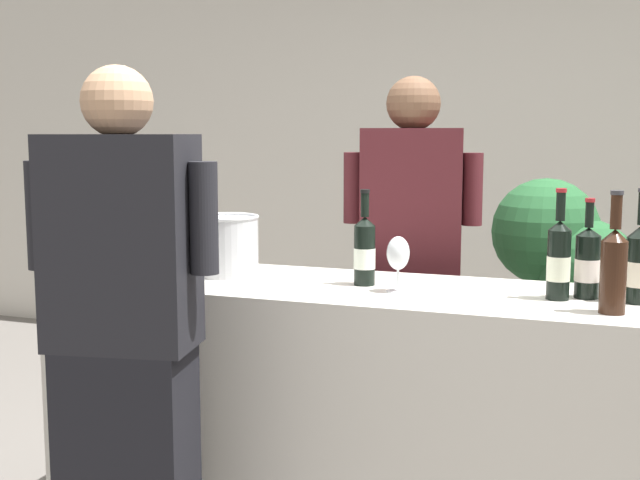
{
  "coord_description": "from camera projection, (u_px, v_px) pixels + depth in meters",
  "views": [
    {
      "loc": [
        0.81,
        -2.55,
        1.46
      ],
      "look_at": [
        -0.13,
        0.0,
        1.1
      ],
      "focal_mm": 45.29,
      "sensor_mm": 36.0,
      "label": 1
    }
  ],
  "objects": [
    {
      "name": "ice_bucket",
      "position": [
        227.0,
        245.0,
        2.91
      ],
      "size": [
        0.23,
        0.23,
        0.22
      ],
      "color": "silver",
      "rests_on": "counter"
    },
    {
      "name": "wine_bottle_4",
      "position": [
        614.0,
        267.0,
        2.28
      ],
      "size": [
        0.07,
        0.07,
        0.35
      ],
      "color": "black",
      "rests_on": "counter"
    },
    {
      "name": "person_guest",
      "position": [
        125.0,
        362.0,
        2.32
      ],
      "size": [
        0.56,
        0.31,
        1.65
      ],
      "color": "black",
      "rests_on": "ground_plane"
    },
    {
      "name": "person_server",
      "position": [
        411.0,
        290.0,
        3.27
      ],
      "size": [
        0.55,
        0.3,
        1.68
      ],
      "color": "black",
      "rests_on": "ground_plane"
    },
    {
      "name": "wine_bottle_2",
      "position": [
        121.0,
        240.0,
        2.89
      ],
      "size": [
        0.08,
        0.08,
        0.34
      ],
      "color": "black",
      "rests_on": "counter"
    },
    {
      "name": "counter",
      "position": [
        355.0,
        421.0,
        2.78
      ],
      "size": [
        2.12,
        0.62,
        0.95
      ],
      "primitive_type": "cube",
      "color": "beige",
      "rests_on": "ground_plane"
    },
    {
      "name": "wine_bottle_6",
      "position": [
        151.0,
        230.0,
        3.16
      ],
      "size": [
        0.08,
        0.08,
        0.34
      ],
      "color": "black",
      "rests_on": "counter"
    },
    {
      "name": "wine_bottle_0",
      "position": [
        640.0,
        264.0,
        2.43
      ],
      "size": [
        0.09,
        0.09,
        0.35
      ],
      "color": "black",
      "rests_on": "counter"
    },
    {
      "name": "wine_bottle_5",
      "position": [
        559.0,
        259.0,
        2.48
      ],
      "size": [
        0.07,
        0.07,
        0.34
      ],
      "color": "black",
      "rests_on": "counter"
    },
    {
      "name": "wine_bottle_3",
      "position": [
        587.0,
        263.0,
        2.5
      ],
      "size": [
        0.08,
        0.08,
        0.31
      ],
      "color": "black",
      "rests_on": "counter"
    },
    {
      "name": "wall_back",
      "position": [
        481.0,
        143.0,
        5.08
      ],
      "size": [
        8.0,
        0.1,
        2.8
      ],
      "primitive_type": "cube",
      "color": "beige",
      "rests_on": "ground_plane"
    },
    {
      "name": "wine_bottle_1",
      "position": [
        365.0,
        250.0,
        2.72
      ],
      "size": [
        0.07,
        0.07,
        0.32
      ],
      "color": "black",
      "rests_on": "counter"
    },
    {
      "name": "potted_shrub",
      "position": [
        571.0,
        285.0,
        3.47
      ],
      "size": [
        0.61,
        0.55,
        1.27
      ],
      "color": "brown",
      "rests_on": "ground_plane"
    },
    {
      "name": "wine_glass",
      "position": [
        398.0,
        255.0,
        2.6
      ],
      "size": [
        0.07,
        0.07,
        0.18
      ],
      "color": "silver",
      "rests_on": "counter"
    }
  ]
}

